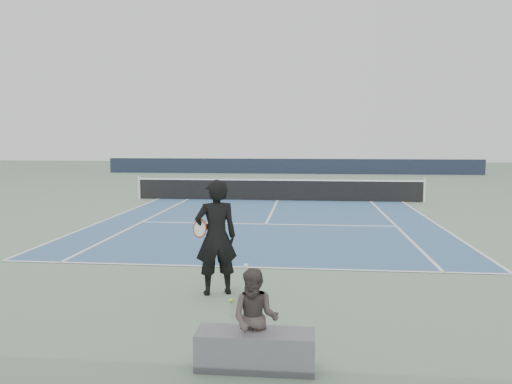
# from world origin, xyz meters

# --- Properties ---
(ground) EXTENTS (80.00, 80.00, 0.00)m
(ground) POSITION_xyz_m (0.00, 0.00, 0.00)
(ground) COLOR slate
(court_surface) EXTENTS (10.97, 23.77, 0.01)m
(court_surface) POSITION_xyz_m (0.00, 0.00, 0.01)
(court_surface) COLOR #3B638D
(court_surface) RESTS_ON ground
(tennis_net) EXTENTS (12.90, 0.10, 1.07)m
(tennis_net) POSITION_xyz_m (0.00, 0.00, 0.50)
(tennis_net) COLOR silver
(tennis_net) RESTS_ON ground
(windscreen_far) EXTENTS (30.00, 0.25, 1.20)m
(windscreen_far) POSITION_xyz_m (0.00, 17.88, 0.60)
(windscreen_far) COLOR black
(windscreen_far) RESTS_ON ground
(tennis_player) EXTENTS (0.92, 0.79, 2.04)m
(tennis_player) POSITION_xyz_m (-0.27, -13.72, 1.02)
(tennis_player) COLOR black
(tennis_player) RESTS_ON ground
(tennis_ball) EXTENTS (0.07, 0.07, 0.07)m
(tennis_ball) POSITION_xyz_m (0.05, -14.15, 0.03)
(tennis_ball) COLOR yellow
(tennis_ball) RESTS_ON ground
(spectator_bench) EXTENTS (1.46, 0.64, 1.21)m
(spectator_bench) POSITION_xyz_m (0.71, -16.53, 0.43)
(spectator_bench) COLOR slate
(spectator_bench) RESTS_ON ground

